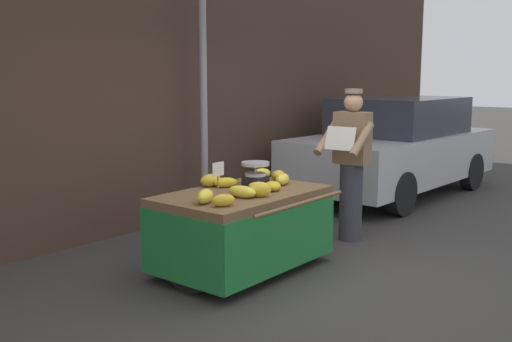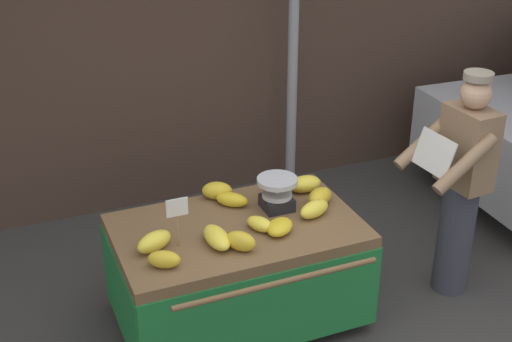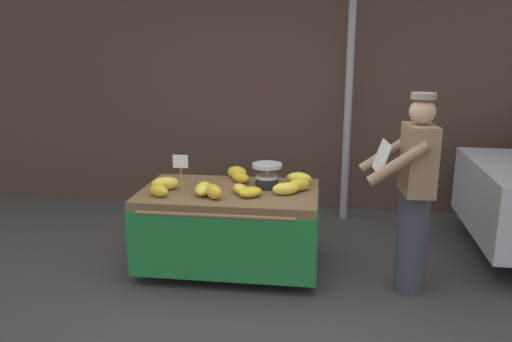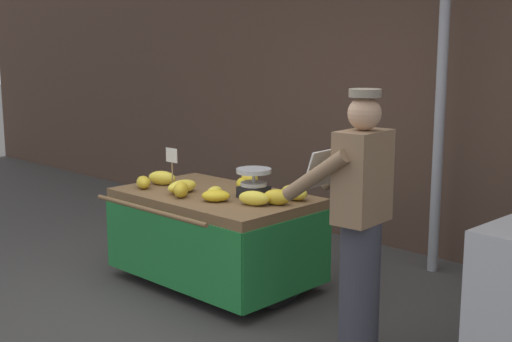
{
  "view_description": "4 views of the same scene",
  "coord_description": "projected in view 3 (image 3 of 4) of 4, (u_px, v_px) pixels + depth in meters",
  "views": [
    {
      "loc": [
        -4.54,
        -2.87,
        1.89
      ],
      "look_at": [
        -0.13,
        0.7,
        0.95
      ],
      "focal_mm": 41.95,
      "sensor_mm": 36.0,
      "label": 1
    },
    {
      "loc": [
        -1.74,
        -3.06,
        3.19
      ],
      "look_at": [
        -0.17,
        0.76,
        1.14
      ],
      "focal_mm": 49.37,
      "sensor_mm": 36.0,
      "label": 2
    },
    {
      "loc": [
        0.5,
        -3.62,
        2.08
      ],
      "look_at": [
        -0.07,
        0.69,
        0.98
      ],
      "focal_mm": 34.75,
      "sensor_mm": 36.0,
      "label": 3
    },
    {
      "loc": [
        3.72,
        -2.99,
        1.98
      ],
      "look_at": [
        0.08,
        0.8,
        1.01
      ],
      "focal_mm": 47.86,
      "sensor_mm": 36.0,
      "label": 4
    }
  ],
  "objects": [
    {
      "name": "banana_bunch_8",
      "position": [
        299.0,
        185.0,
        4.55
      ],
      "size": [
        0.25,
        0.22,
        0.12
      ],
      "primitive_type": "ellipsoid",
      "rotation": [
        0.0,
        0.0,
        2.09
      ],
      "color": "gold",
      "rests_on": "banana_cart"
    },
    {
      "name": "banana_bunch_0",
      "position": [
        250.0,
        192.0,
        4.37
      ],
      "size": [
        0.27,
        0.26,
        0.09
      ],
      "primitive_type": "ellipsoid",
      "rotation": [
        0.0,
        0.0,
        2.26
      ],
      "color": "gold",
      "rests_on": "banana_cart"
    },
    {
      "name": "banana_bunch_1",
      "position": [
        241.0,
        178.0,
        4.83
      ],
      "size": [
        0.25,
        0.23,
        0.1
      ],
      "primitive_type": "ellipsoid",
      "rotation": [
        0.0,
        0.0,
        0.88
      ],
      "color": "gold",
      "rests_on": "banana_cart"
    },
    {
      "name": "banana_bunch_4",
      "position": [
        299.0,
        179.0,
        4.76
      ],
      "size": [
        0.25,
        0.16,
        0.12
      ],
      "primitive_type": "ellipsoid",
      "rotation": [
        0.0,
        0.0,
        1.52
      ],
      "color": "yellow",
      "rests_on": "banana_cart"
    },
    {
      "name": "price_sign",
      "position": [
        181.0,
        165.0,
        4.5
      ],
      "size": [
        0.14,
        0.01,
        0.34
      ],
      "color": "#997A51",
      "rests_on": "banana_cart"
    },
    {
      "name": "banana_bunch_6",
      "position": [
        240.0,
        189.0,
        4.46
      ],
      "size": [
        0.2,
        0.23,
        0.09
      ],
      "primitive_type": "ellipsoid",
      "rotation": [
        0.0,
        0.0,
        0.5
      ],
      "color": "yellow",
      "rests_on": "banana_cart"
    },
    {
      "name": "banana_cart",
      "position": [
        230.0,
        212.0,
        4.64
      ],
      "size": [
        1.66,
        1.21,
        0.78
      ],
      "color": "brown",
      "rests_on": "ground"
    },
    {
      "name": "street_pole",
      "position": [
        349.0,
        81.0,
        5.75
      ],
      "size": [
        0.09,
        0.09,
        3.35
      ],
      "primitive_type": "cylinder",
      "color": "gray",
      "rests_on": "ground"
    },
    {
      "name": "banana_bunch_3",
      "position": [
        203.0,
        189.0,
        4.44
      ],
      "size": [
        0.15,
        0.3,
        0.11
      ],
      "primitive_type": "ellipsoid",
      "rotation": [
        0.0,
        0.0,
        0.05
      ],
      "color": "yellow",
      "rests_on": "banana_cart"
    },
    {
      "name": "back_wall",
      "position": [
        283.0,
        47.0,
        6.21
      ],
      "size": [
        16.0,
        0.24,
        4.11
      ],
      "primitive_type": "cube",
      "color": "#473328",
      "rests_on": "ground"
    },
    {
      "name": "vendor_person",
      "position": [
        414.0,
        194.0,
        4.13
      ],
      "size": [
        0.6,
        0.54,
        1.71
      ],
      "color": "#383842",
      "rests_on": "ground"
    },
    {
      "name": "banana_bunch_2",
      "position": [
        165.0,
        184.0,
        4.57
      ],
      "size": [
        0.28,
        0.22,
        0.12
      ],
      "primitive_type": "ellipsoid",
      "rotation": [
        0.0,
        0.0,
        2.01
      ],
      "color": "yellow",
      "rests_on": "banana_cart"
    },
    {
      "name": "banana_bunch_7",
      "position": [
        237.0,
        172.0,
        4.97
      ],
      "size": [
        0.25,
        0.21,
        0.13
      ],
      "primitive_type": "ellipsoid",
      "rotation": [
        0.0,
        0.0,
        1.15
      ],
      "color": "gold",
      "rests_on": "banana_cart"
    },
    {
      "name": "ground_plane",
      "position": [
        253.0,
        307.0,
        4.05
      ],
      "size": [
        60.0,
        60.0,
        0.0
      ],
      "primitive_type": "plane",
      "color": "#383533"
    },
    {
      "name": "weighing_scale",
      "position": [
        267.0,
        176.0,
        4.63
      ],
      "size": [
        0.28,
        0.28,
        0.23
      ],
      "color": "black",
      "rests_on": "banana_cart"
    },
    {
      "name": "banana_bunch_9",
      "position": [
        214.0,
        192.0,
        4.31
      ],
      "size": [
        0.22,
        0.23,
        0.13
      ],
      "primitive_type": "ellipsoid",
      "rotation": [
        0.0,
        0.0,
        0.72
      ],
      "color": "gold",
      "rests_on": "banana_cart"
    },
    {
      "name": "banana_bunch_5",
      "position": [
        159.0,
        191.0,
        4.38
      ],
      "size": [
        0.23,
        0.2,
        0.11
      ],
      "primitive_type": "ellipsoid",
      "rotation": [
        0.0,
        0.0,
        1.05
      ],
      "color": "gold",
      "rests_on": "banana_cart"
    },
    {
      "name": "banana_bunch_10",
      "position": [
        286.0,
        189.0,
        4.43
      ],
      "size": [
        0.27,
        0.2,
        0.11
      ],
      "primitive_type": "ellipsoid",
      "rotation": [
        0.0,
        0.0,
        1.94
      ],
      "color": "yellow",
      "rests_on": "banana_cart"
    }
  ]
}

